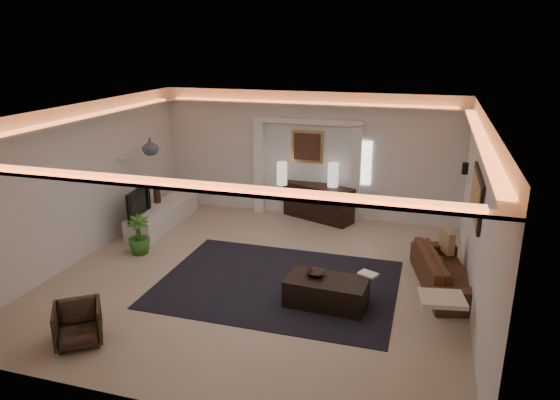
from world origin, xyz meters
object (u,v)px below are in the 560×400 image
(sofa, at_px, (446,271))
(coffee_table, at_px, (326,293))
(armchair, at_px, (78,324))
(console, at_px, (318,202))

(sofa, relative_size, coffee_table, 1.64)
(sofa, height_order, armchair, sofa)
(sofa, height_order, coffee_table, sofa)
(sofa, distance_m, armchair, 5.81)
(console, bearing_deg, armchair, -87.23)
(coffee_table, relative_size, armchair, 2.00)
(console, relative_size, coffee_table, 1.32)
(console, distance_m, armchair, 6.28)
(coffee_table, distance_m, armchair, 3.66)
(coffee_table, bearing_deg, sofa, 36.01)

